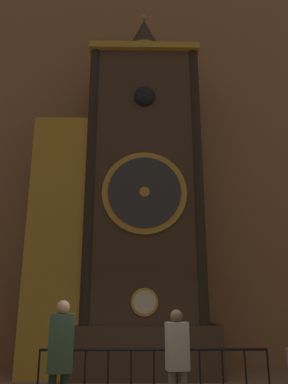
# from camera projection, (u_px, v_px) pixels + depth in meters

# --- Properties ---
(cathedral_back_wall) EXTENTS (24.00, 0.32, 14.94)m
(cathedral_back_wall) POSITION_uv_depth(u_px,v_px,m) (136.00, 126.00, 12.57)
(cathedral_back_wall) COLOR #936B4C
(cathedral_back_wall) RESTS_ON ground_plane
(clock_tower) EXTENTS (4.98, 1.77, 10.86)m
(clock_tower) POSITION_uv_depth(u_px,v_px,m) (126.00, 203.00, 10.52)
(clock_tower) COLOR #423328
(clock_tower) RESTS_ON ground_plane
(railing_fence) EXTENTS (4.44, 0.05, 0.93)m
(railing_fence) POSITION_uv_depth(u_px,v_px,m) (154.00, 372.00, 7.14)
(railing_fence) COLOR black
(railing_fence) RESTS_ON ground_plane
(visitor_near) EXTENTS (0.37, 0.26, 1.83)m
(visitor_near) POSITION_uv_depth(u_px,v_px,m) (60.00, 355.00, 5.20)
(visitor_near) COLOR #213427
(visitor_near) RESTS_ON ground_plane
(visitor_far) EXTENTS (0.37, 0.26, 1.69)m
(visitor_far) POSITION_uv_depth(u_px,v_px,m) (177.00, 356.00, 5.74)
(visitor_far) COLOR #58554F
(visitor_far) RESTS_ON ground_plane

